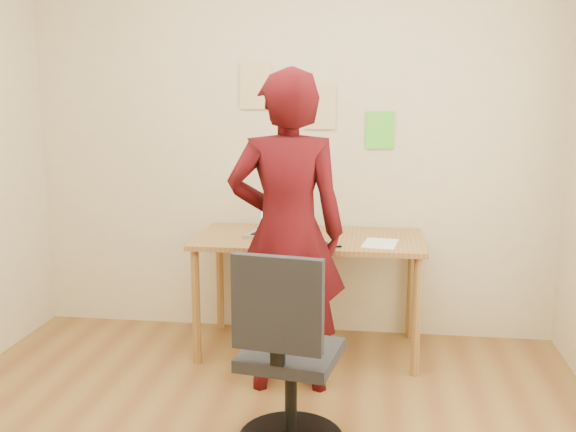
# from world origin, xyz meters

# --- Properties ---
(room) EXTENTS (3.58, 3.58, 2.78)m
(room) POSITION_xyz_m (0.00, 0.00, 1.35)
(room) COLOR brown
(room) RESTS_ON ground
(desk) EXTENTS (1.40, 0.70, 0.74)m
(desk) POSITION_xyz_m (0.17, 1.38, 0.65)
(desk) COLOR olive
(desk) RESTS_ON ground
(laptop) EXTENTS (0.41, 0.38, 0.25)m
(laptop) POSITION_xyz_m (-0.03, 1.41, 0.79)
(laptop) COLOR #ADADB4
(laptop) RESTS_ON desk
(paper_sheet) EXTENTS (0.23, 0.30, 0.00)m
(paper_sheet) POSITION_xyz_m (0.60, 1.26, 0.74)
(paper_sheet) COLOR white
(paper_sheet) RESTS_ON desk
(phone) EXTENTS (0.10, 0.15, 0.01)m
(phone) POSITION_xyz_m (0.33, 1.17, 0.75)
(phone) COLOR black
(phone) RESTS_ON desk
(wall_note_left) EXTENTS (0.21, 0.00, 0.30)m
(wall_note_left) POSITION_xyz_m (-0.23, 1.74, 1.66)
(wall_note_left) COLOR #D5B97F
(wall_note_left) RESTS_ON room
(wall_note_mid) EXTENTS (0.21, 0.00, 0.30)m
(wall_note_mid) POSITION_xyz_m (0.19, 1.74, 1.53)
(wall_note_mid) COLOR #D5B97F
(wall_note_mid) RESTS_ON room
(wall_note_right) EXTENTS (0.18, 0.00, 0.24)m
(wall_note_right) POSITION_xyz_m (0.59, 1.74, 1.38)
(wall_note_right) COLOR #55DB31
(wall_note_right) RESTS_ON room
(office_chair) EXTENTS (0.49, 0.50, 0.95)m
(office_chair) POSITION_xyz_m (0.19, 0.20, 0.41)
(office_chair) COLOR black
(office_chair) RESTS_ON ground
(person) EXTENTS (0.69, 0.50, 1.75)m
(person) POSITION_xyz_m (0.10, 0.85, 0.87)
(person) COLOR #3D080B
(person) RESTS_ON ground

